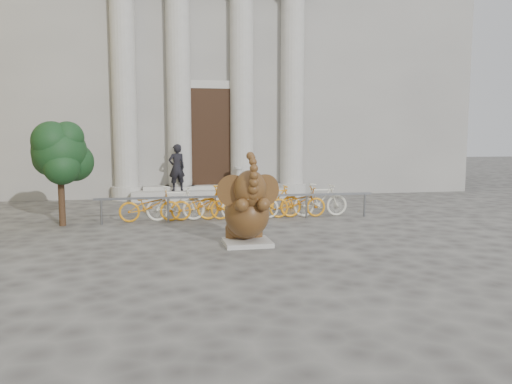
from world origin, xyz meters
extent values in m
plane|color=#474442|center=(0.00, 0.00, 0.00)|extent=(80.00, 80.00, 0.00)
cube|color=gray|center=(0.00, 15.00, 6.00)|extent=(22.00, 10.00, 12.00)
cube|color=black|center=(0.00, 9.92, 2.30)|extent=(2.40, 0.16, 4.00)
cylinder|color=#A8A59E|center=(-3.20, 9.80, 4.00)|extent=(0.90, 0.90, 8.00)
cylinder|color=#A8A59E|center=(-1.20, 9.80, 4.00)|extent=(0.90, 0.90, 8.00)
cylinder|color=#A8A59E|center=(1.20, 9.80, 4.00)|extent=(0.90, 0.90, 8.00)
cylinder|color=#A8A59E|center=(3.20, 9.80, 4.00)|extent=(0.90, 0.90, 8.00)
cube|color=#A8A59E|center=(0.00, 9.40, 0.18)|extent=(6.00, 1.20, 0.36)
cube|color=#A8A59E|center=(0.02, 1.30, 0.05)|extent=(1.07, 0.96, 0.10)
ellipsoid|color=black|center=(0.02, 1.52, 0.41)|extent=(0.90, 0.86, 0.66)
ellipsoid|color=black|center=(0.02, 1.32, 0.71)|extent=(1.03, 1.27, 1.08)
cylinder|color=black|center=(-0.27, 1.65, 0.24)|extent=(0.32, 0.32, 0.27)
cylinder|color=black|center=(0.29, 1.67, 0.24)|extent=(0.32, 0.32, 0.27)
cylinder|color=black|center=(-0.19, 0.90, 0.91)|extent=(0.27, 0.63, 0.41)
cylinder|color=black|center=(0.26, 0.91, 0.91)|extent=(0.27, 0.63, 0.41)
ellipsoid|color=black|center=(0.03, 0.94, 1.29)|extent=(0.73, 0.69, 0.83)
cylinder|color=black|center=(-0.32, 1.06, 1.24)|extent=(0.69, 0.25, 0.71)
cylinder|color=black|center=(0.38, 1.08, 1.24)|extent=(0.68, 0.29, 0.71)
cone|color=beige|center=(-0.08, 0.73, 1.12)|extent=(0.14, 0.25, 0.11)
cone|color=beige|center=(0.16, 0.74, 1.12)|extent=(0.12, 0.25, 0.11)
cube|color=slate|center=(0.30, 4.48, 0.70)|extent=(8.00, 0.06, 0.06)
cylinder|color=slate|center=(-3.50, 4.48, 0.35)|extent=(0.06, 0.06, 0.70)
cylinder|color=slate|center=(-1.70, 4.48, 0.35)|extent=(0.06, 0.06, 0.70)
cylinder|color=slate|center=(0.30, 4.48, 0.35)|extent=(0.06, 0.06, 0.70)
cylinder|color=slate|center=(2.30, 4.48, 0.35)|extent=(0.06, 0.06, 0.70)
cylinder|color=slate|center=(4.10, 4.48, 0.35)|extent=(0.06, 0.06, 0.70)
imported|color=orange|center=(-2.20, 4.73, 0.50)|extent=(1.70, 0.50, 1.00)
imported|color=silver|center=(-1.49, 4.73, 0.50)|extent=(1.66, 0.47, 1.00)
imported|color=orange|center=(-0.77, 4.73, 0.50)|extent=(1.70, 0.50, 1.00)
imported|color=orange|center=(-0.05, 4.73, 0.50)|extent=(1.66, 0.47, 1.00)
imported|color=silver|center=(0.66, 4.73, 0.50)|extent=(1.70, 0.50, 1.00)
imported|color=orange|center=(1.38, 4.73, 0.50)|extent=(1.66, 0.47, 1.00)
imported|color=orange|center=(2.09, 4.73, 0.50)|extent=(1.70, 0.50, 1.00)
imported|color=silver|center=(2.81, 4.73, 0.50)|extent=(1.66, 0.47, 1.00)
cylinder|color=#332114|center=(-4.51, 4.49, 0.85)|extent=(0.17, 0.17, 1.71)
sphere|color=#103219|center=(-4.51, 4.49, 1.99)|extent=(1.42, 1.42, 1.42)
sphere|color=#103219|center=(-4.18, 4.67, 1.71)|extent=(1.04, 1.04, 1.04)
sphere|color=#103219|center=(-4.79, 4.72, 1.80)|extent=(0.95, 0.95, 0.95)
sphere|color=#103219|center=(-4.41, 4.20, 1.61)|extent=(0.95, 0.95, 0.95)
sphere|color=#103219|center=(-4.65, 4.30, 2.28)|extent=(1.04, 1.04, 1.04)
sphere|color=#103219|center=(-4.27, 4.39, 2.37)|extent=(0.85, 0.85, 0.85)
imported|color=black|center=(-1.34, 9.19, 1.23)|extent=(0.74, 0.60, 1.73)
cylinder|color=#A8A59E|center=(0.98, 9.10, 0.41)|extent=(0.36, 0.36, 0.11)
cylinder|color=#A8A59E|center=(0.98, 9.10, 0.77)|extent=(0.25, 0.25, 0.81)
cylinder|color=#A8A59E|center=(0.98, 9.10, 1.20)|extent=(0.36, 0.36, 0.09)
camera|label=1|loc=(-1.72, -9.50, 2.46)|focal=35.00mm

